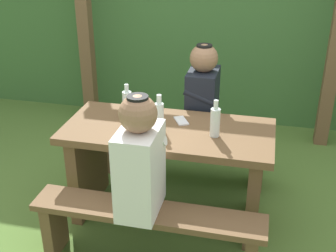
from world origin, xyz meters
TOP-DOWN VIEW (x-y plane):
  - ground_plane at (0.00, 0.00)m, footprint 12.00×12.00m
  - hedge_backdrop at (0.00, 2.29)m, footprint 6.40×1.09m
  - pergola_post_left at (-1.17, 1.44)m, footprint 0.12×0.12m
  - pergola_post_right at (1.17, 1.44)m, footprint 0.12×0.12m
  - picnic_table at (0.00, 0.00)m, footprint 1.40×0.64m
  - bench_near at (0.00, -0.54)m, footprint 1.40×0.24m
  - bench_far at (0.00, 0.54)m, footprint 1.40×0.24m
  - person_white_shirt at (-0.04, -0.53)m, footprint 0.25×0.35m
  - person_black_coat at (0.15, 0.53)m, footprint 0.25×0.35m
  - drinking_glass at (-0.27, -0.05)m, footprint 0.07×0.07m
  - bottle_left at (-0.32, 0.11)m, footprint 0.07×0.07m
  - bottle_right at (-0.05, -0.03)m, footprint 0.06×0.06m
  - bottle_center at (0.32, -0.04)m, footprint 0.06×0.06m
  - cell_phone at (0.06, 0.12)m, footprint 0.13×0.16m

SIDE VIEW (x-z plane):
  - ground_plane at x=0.00m, z-range 0.00..0.00m
  - bench_near at x=0.00m, z-range 0.09..0.51m
  - bench_far at x=0.00m, z-range 0.09..0.51m
  - picnic_table at x=0.00m, z-range 0.13..0.83m
  - cell_phone at x=0.06m, z-range 0.70..0.71m
  - drinking_glass at x=-0.27m, z-range 0.70..0.79m
  - person_white_shirt at x=-0.04m, z-range 0.39..1.11m
  - person_black_coat at x=0.15m, z-range 0.39..1.11m
  - bottle_left at x=-0.32m, z-range 0.68..0.93m
  - bottle_right at x=-0.05m, z-range 0.68..0.93m
  - bottle_center at x=0.32m, z-range 0.68..0.93m
  - pergola_post_left at x=-1.17m, z-range 0.00..1.91m
  - pergola_post_right at x=1.17m, z-range 0.00..1.91m
  - hedge_backdrop at x=0.00m, z-range 0.00..2.01m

